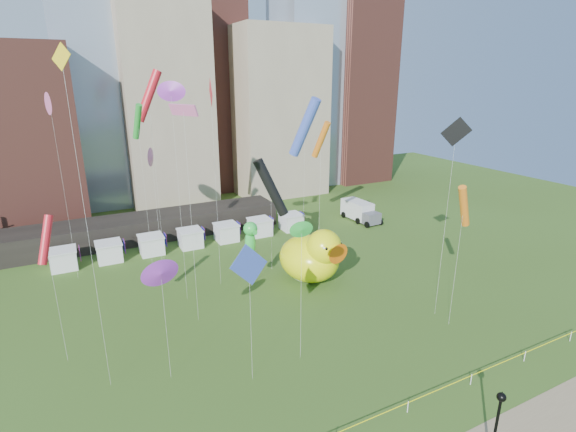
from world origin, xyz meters
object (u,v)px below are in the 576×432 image
small_duck (305,269)px  box_truck (360,211)px  big_duck (312,256)px  seahorse_purple (306,253)px  lamppost (497,420)px  seahorse_green (250,239)px

small_duck → box_truck: (18.01, 14.63, 0.07)m
big_duck → box_truck: 22.82m
small_duck → seahorse_purple: 1.81m
box_truck → big_duck: bearing=-142.3°
seahorse_purple → lamppost: 25.70m
big_duck → lamppost: size_ratio=1.80×
seahorse_green → seahorse_purple: (5.88, -1.38, -2.25)m
big_duck → small_duck: bearing=148.2°
seahorse_green → box_truck: seahorse_green is taller
small_duck → box_truck: small_duck is taller
small_duck → seahorse_purple: seahorse_purple is taller
lamppost → seahorse_green: bearing=98.0°
big_duck → small_duck: size_ratio=2.10×
small_duck → seahorse_green: seahorse_green is taller
big_duck → small_duck: big_duck is taller
seahorse_purple → box_truck: (17.80, 14.52, -1.72)m
big_duck → box_truck: size_ratio=1.26×
lamppost → small_duck: bearing=85.8°
seahorse_green → lamppost: seahorse_green is taller
small_duck → seahorse_green: 7.12m
seahorse_green → seahorse_purple: seahorse_green is taller
big_duck → seahorse_purple: big_duck is taller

